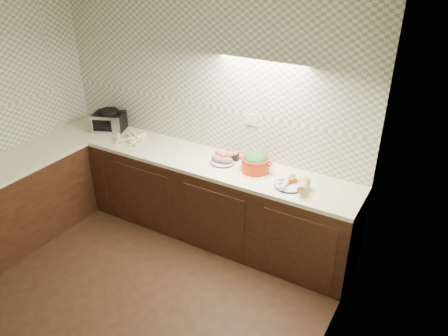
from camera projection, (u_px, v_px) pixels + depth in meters
The scene contains 8 objects.
room at pixel (69, 146), 3.09m from camera, with size 3.60×3.60×2.60m.
counter at pixel (93, 211), 4.47m from camera, with size 3.60×3.60×0.90m.
toaster_oven at pixel (109, 121), 5.15m from camera, with size 0.43×0.38×0.25m.
parsnip_pile at pixel (132, 139), 4.90m from camera, with size 0.39×0.39×0.08m.
sweet_potato_plate at pixel (223, 159), 4.43m from camera, with size 0.25×0.25×0.12m.
onion_bowl at pixel (232, 155), 4.50m from camera, with size 0.15×0.15×0.12m.
dutch_oven at pixel (255, 162), 4.26m from camera, with size 0.34×0.28×0.19m.
veg_plate at pixel (296, 183), 4.00m from camera, with size 0.34×0.30×0.13m.
Camera 1 is at (2.36, -1.87, 2.94)m, focal length 35.00 mm.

